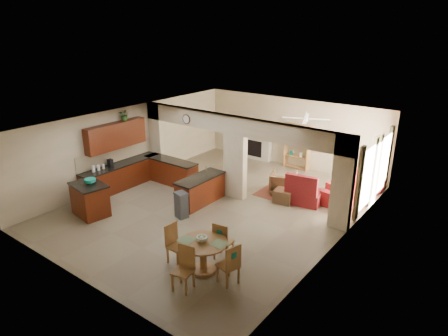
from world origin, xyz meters
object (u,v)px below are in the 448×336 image
Objects in this scene: kitchen_island at (90,199)px; dining_table at (203,252)px; sofa at (353,189)px; armchair at (283,183)px.

kitchen_island is 1.11× the size of dining_table.
kitchen_island is 4.71m from dining_table.
sofa is (1.35, 6.25, -0.15)m from dining_table.
dining_table is (4.70, -0.21, 0.01)m from kitchen_island.
kitchen_island reaches higher than dining_table.
armchair is (-0.75, 5.21, -0.13)m from dining_table.
sofa is at bearing 77.82° from dining_table.
dining_table reaches higher than sofa.
dining_table reaches higher than armchair.
sofa is at bearing 54.63° from kitchen_island.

